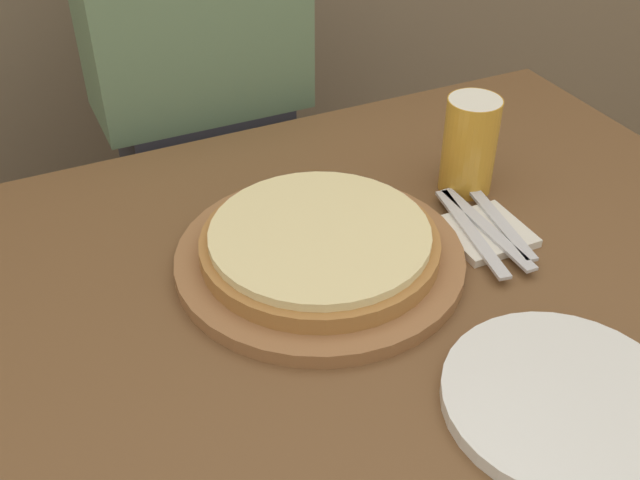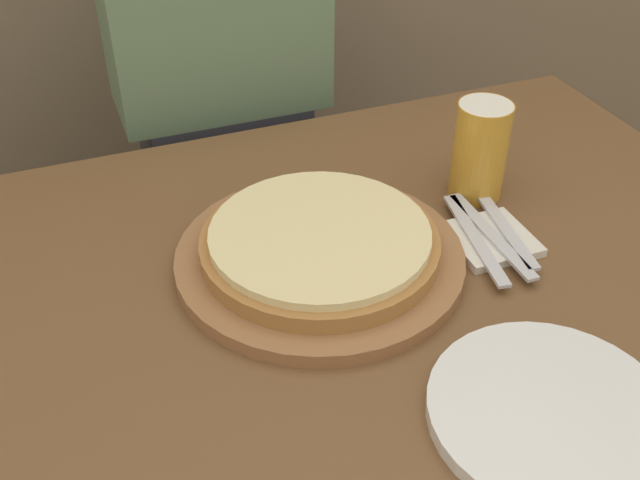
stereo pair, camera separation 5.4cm
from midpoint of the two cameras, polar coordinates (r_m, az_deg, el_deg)
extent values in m
cube|color=brown|center=(1.24, -0.24, -17.23)|extent=(1.29, 0.89, 0.76)
cylinder|color=#99663D|center=(0.99, -1.57, -1.42)|extent=(0.38, 0.38, 0.02)
cylinder|color=#A87038|center=(0.98, -1.60, -0.41)|extent=(0.31, 0.31, 0.02)
cylinder|color=beige|center=(0.97, -1.61, 0.44)|extent=(0.29, 0.29, 0.01)
cylinder|color=gold|center=(1.13, 9.96, 7.11)|extent=(0.08, 0.08, 0.15)
cylinder|color=white|center=(1.10, 10.32, 10.04)|extent=(0.08, 0.08, 0.02)
cylinder|color=white|center=(0.85, 16.23, -11.66)|extent=(0.26, 0.26, 0.02)
cube|color=silver|center=(1.06, 11.05, 0.55)|extent=(0.11, 0.11, 0.01)
cube|color=silver|center=(1.04, 9.97, 0.58)|extent=(0.05, 0.21, 0.00)
cube|color=silver|center=(1.06, 11.10, 0.92)|extent=(0.02, 0.21, 0.00)
cube|color=silver|center=(1.07, 12.20, 1.25)|extent=(0.04, 0.18, 0.00)
cube|color=#33333D|center=(1.66, -8.76, -1.45)|extent=(0.31, 0.20, 0.74)
camera|label=1|loc=(0.03, -91.60, -1.20)|focal=42.00mm
camera|label=2|loc=(0.03, 88.40, 1.20)|focal=42.00mm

